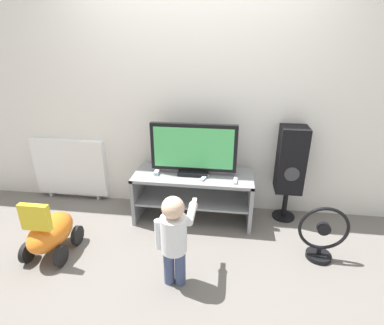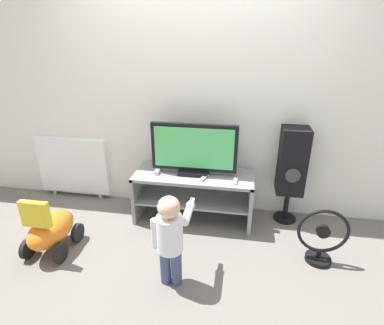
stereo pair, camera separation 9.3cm
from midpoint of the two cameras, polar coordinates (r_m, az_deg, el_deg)
ground_plane at (r=3.07m, az=0.44°, el=-12.75°), size 16.00×16.00×0.00m
wall_back at (r=3.08m, az=2.21°, el=13.70°), size 10.00×0.06×2.60m
tv_stand at (r=3.09m, az=1.16°, el=-5.14°), size 1.20×0.47×0.51m
television at (r=2.93m, az=1.29°, el=2.41°), size 0.85×0.20×0.52m
game_console at (r=3.06m, az=-5.62°, el=-1.54°), size 0.04×0.15×0.04m
remote_primary at (r=2.88m, az=9.16°, el=-3.56°), size 0.04×0.13×0.03m
remote_secondary at (r=2.91m, az=3.21°, el=-2.97°), size 0.08×0.13×0.03m
child at (r=2.26m, az=-2.92°, el=-13.40°), size 0.29×0.44×0.76m
speaker_tower at (r=3.11m, az=19.33°, el=-0.16°), size 0.26×0.25×1.00m
floor_fan at (r=2.82m, az=24.38°, el=-13.08°), size 0.42×0.21×0.51m
ride_on_toy at (r=2.97m, az=-24.52°, el=-11.49°), size 0.35×0.52×0.57m
radiator at (r=3.75m, az=-20.98°, el=-0.59°), size 0.85×0.08×0.73m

